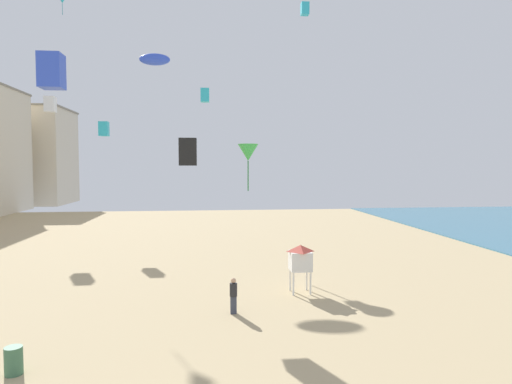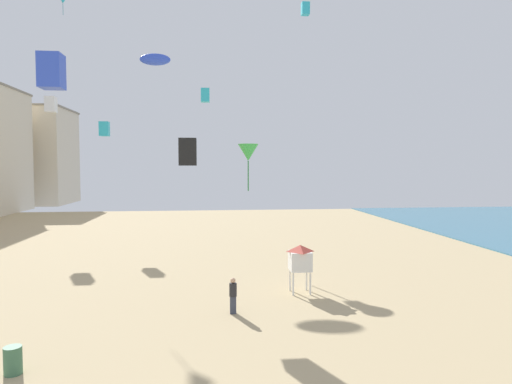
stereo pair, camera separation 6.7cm
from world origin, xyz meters
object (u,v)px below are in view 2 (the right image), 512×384
(kite_cyan_box_2, at_px, (205,95))
(kite_cyan_box, at_px, (104,129))
(kite_flyer, at_px, (233,294))
(kite_cyan_delta, at_px, (63,0))
(beach_trash_bin, at_px, (13,360))
(kite_green_delta, at_px, (248,153))
(kite_black_box_2, at_px, (188,152))
(kite_cyan_box_3, at_px, (305,9))
(kite_white_box, at_px, (51,104))
(kite_blue_box, at_px, (51,71))
(lifeguard_stand, at_px, (300,258))
(kite_blue_parafoil, at_px, (155,59))

(kite_cyan_box_2, bearing_deg, kite_cyan_box, 153.59)
(kite_flyer, xyz_separation_m, kite_cyan_delta, (-15.25, 27.04, 22.16))
(beach_trash_bin, distance_m, kite_green_delta, 20.14)
(kite_flyer, relative_size, kite_black_box_2, 1.13)
(kite_cyan_box, xyz_separation_m, kite_cyan_box_3, (19.83, 4.66, 13.17))
(kite_white_box, relative_size, kite_cyan_box_3, 1.15)
(kite_black_box_2, bearing_deg, kite_blue_box, -169.27)
(lifeguard_stand, distance_m, kite_green_delta, 10.34)
(kite_blue_parafoil, bearing_deg, kite_green_delta, -52.68)
(lifeguard_stand, height_order, beach_trash_bin, lifeguard_stand)
(kite_blue_box, xyz_separation_m, kite_white_box, (-7.45, 22.33, 1.33))
(kite_black_box_2, height_order, kite_blue_parafoil, kite_blue_parafoil)
(lifeguard_stand, distance_m, kite_cyan_box_2, 19.32)
(lifeguard_stand, relative_size, kite_blue_box, 1.52)
(kite_black_box_2, bearing_deg, kite_cyan_delta, 119.78)
(beach_trash_bin, relative_size, kite_green_delta, 0.27)
(kite_white_box, bearing_deg, lifeguard_stand, -48.42)
(kite_black_box_2, bearing_deg, kite_cyan_box_2, 86.44)
(kite_cyan_delta, bearing_deg, kite_cyan_box, -42.00)
(beach_trash_bin, xyz_separation_m, kite_cyan_delta, (-7.88, 32.20, 22.63))
(kite_flyer, distance_m, kite_black_box_2, 8.03)
(kite_flyer, xyz_separation_m, kite_cyan_box, (-10.57, 22.82, 9.20))
(lifeguard_stand, xyz_separation_m, kite_black_box_2, (-5.87, 1.17, 5.60))
(beach_trash_bin, relative_size, kite_cyan_box_2, 0.80)
(kite_cyan_delta, relative_size, kite_black_box_2, 1.22)
(lifeguard_stand, relative_size, kite_cyan_box, 1.93)
(kite_blue_box, xyz_separation_m, kite_cyan_delta, (-6.65, 24.11, 11.80))
(kite_black_box_2, bearing_deg, kite_cyan_box, 114.26)
(kite_cyan_delta, bearing_deg, kite_flyer, -60.57)
(beach_trash_bin, relative_size, kite_black_box_2, 0.62)
(lifeguard_stand, distance_m, kite_cyan_box, 25.82)
(kite_flyer, bearing_deg, kite_cyan_box, 133.77)
(kite_flyer, xyz_separation_m, kite_green_delta, (1.72, 11.31, 6.72))
(kite_cyan_box_3, distance_m, kite_blue_parafoil, 17.79)
(kite_cyan_delta, distance_m, kite_cyan_box_3, 24.52)
(lifeguard_stand, xyz_separation_m, beach_trash_bin, (-11.08, -8.14, -1.39))
(kite_green_delta, relative_size, kite_cyan_box_2, 2.90)
(kite_cyan_box_2, bearing_deg, kite_white_box, 154.50)
(beach_trash_bin, distance_m, kite_cyan_box_2, 27.05)
(kite_cyan_box_2, height_order, kite_black_box_2, kite_cyan_box_2)
(kite_cyan_box_2, bearing_deg, kite_blue_box, -115.61)
(kite_blue_box, relative_size, kite_cyan_box_2, 1.48)
(kite_cyan_box, distance_m, kite_blue_parafoil, 7.96)
(kite_green_delta, bearing_deg, kite_cyan_box_3, 65.00)
(lifeguard_stand, height_order, kite_green_delta, kite_green_delta)
(lifeguard_stand, xyz_separation_m, kite_cyan_box_3, (5.55, 24.50, 21.45))
(lifeguard_stand, distance_m, kite_cyan_box_3, 33.04)
(lifeguard_stand, relative_size, kite_green_delta, 0.78)
(lifeguard_stand, xyz_separation_m, kite_cyan_box, (-14.28, 19.85, 8.28))
(kite_cyan_box, bearing_deg, kite_flyer, -65.14)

